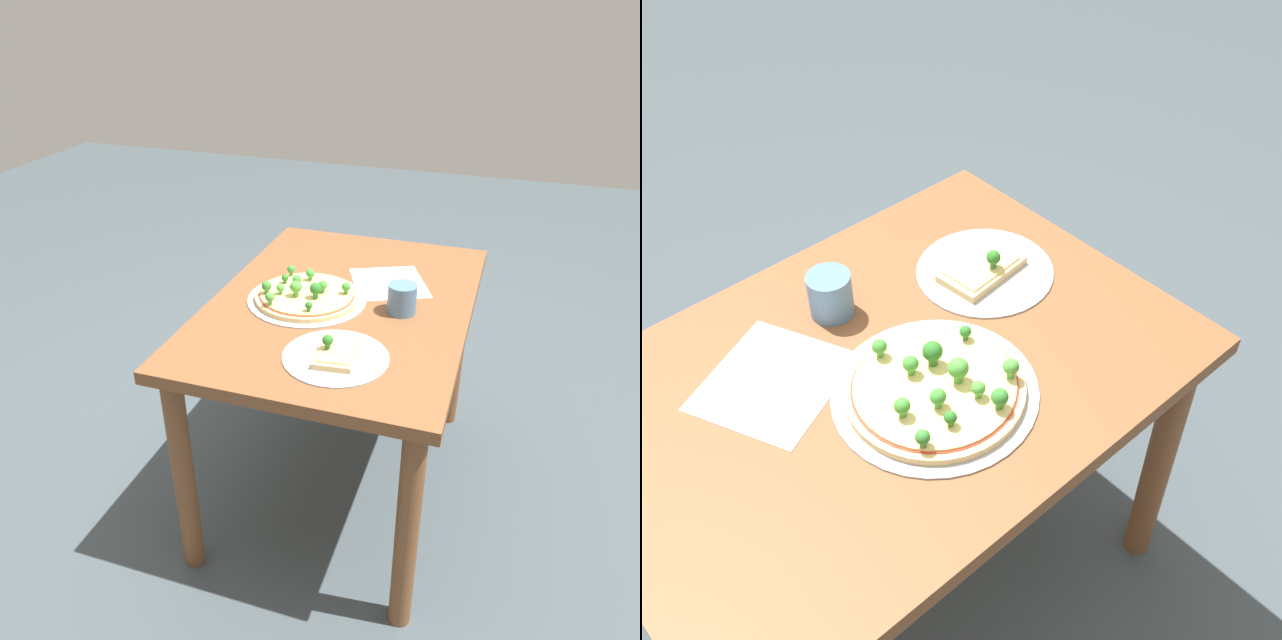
{
  "view_description": "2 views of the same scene",
  "coord_description": "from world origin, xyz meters",
  "views": [
    {
      "loc": [
        -1.58,
        -0.45,
        1.55
      ],
      "look_at": [
        -0.17,
        0.01,
        0.72
      ],
      "focal_mm": 35.0,
      "sensor_mm": 36.0,
      "label": 1
    },
    {
      "loc": [
        0.54,
        0.8,
        1.73
      ],
      "look_at": [
        -0.17,
        0.01,
        0.72
      ],
      "focal_mm": 45.0,
      "sensor_mm": 36.0,
      "label": 2
    }
  ],
  "objects": [
    {
      "name": "ground_plane",
      "position": [
        0.0,
        0.0,
        0.0
      ],
      "size": [
        8.0,
        8.0,
        0.0
      ],
      "primitive_type": "plane",
      "color": "#3D474C"
    },
    {
      "name": "dining_table",
      "position": [
        0.0,
        0.0,
        0.6
      ],
      "size": [
        1.05,
        0.75,
        0.7
      ],
      "color": "brown",
      "rests_on": "ground_plane"
    },
    {
      "name": "pizza_tray_whole",
      "position": [
        -0.03,
        0.1,
        0.72
      ],
      "size": [
        0.35,
        0.35,
        0.07
      ],
      "color": "#A3A3A8",
      "rests_on": "dining_table"
    },
    {
      "name": "pizza_tray_slice",
      "position": [
        -0.3,
        -0.07,
        0.71
      ],
      "size": [
        0.27,
        0.27,
        0.06
      ],
      "color": "#A3A3A8",
      "rests_on": "dining_table"
    },
    {
      "name": "drinking_cup",
      "position": [
        -0.02,
        -0.18,
        0.75
      ],
      "size": [
        0.08,
        0.08,
        0.09
      ],
      "primitive_type": "cylinder",
      "color": "#4C7099",
      "rests_on": "dining_table"
    },
    {
      "name": "paper_menu",
      "position": [
        0.16,
        -0.11,
        0.7
      ],
      "size": [
        0.3,
        0.29,
        0.0
      ],
      "primitive_type": "cube",
      "rotation": [
        0.0,
        0.0,
        0.43
      ],
      "color": "silver",
      "rests_on": "dining_table"
    }
  ]
}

